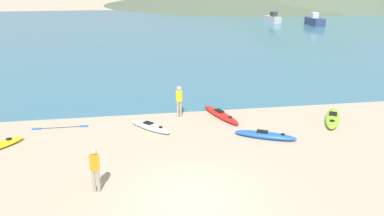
{
  "coord_description": "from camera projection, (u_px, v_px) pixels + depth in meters",
  "views": [
    {
      "loc": [
        -1.81,
        -11.06,
        7.36
      ],
      "look_at": [
        1.26,
        8.13,
        0.5
      ],
      "focal_mm": 35.0,
      "sensor_mm": 36.0,
      "label": 1
    }
  ],
  "objects": [
    {
      "name": "moored_boat_1",
      "position": [
        315.0,
        21.0,
        58.6
      ],
      "size": [
        1.74,
        4.22,
        1.98
      ],
      "color": "navy",
      "rests_on": "bay_water"
    },
    {
      "name": "bay_water",
      "position": [
        144.0,
        30.0,
        53.88
      ],
      "size": [
        160.0,
        70.0,
        0.06
      ],
      "primitive_type": "cube",
      "color": "teal",
      "rests_on": "ground_plane"
    },
    {
      "name": "person_near_foreground",
      "position": [
        95.0,
        167.0,
        13.21
      ],
      "size": [
        0.35,
        0.3,
        1.72
      ],
      "color": "gray",
      "rests_on": "ground_plane"
    },
    {
      "name": "kayak_on_sand_4",
      "position": [
        333.0,
        118.0,
        20.09
      ],
      "size": [
        2.28,
        3.15,
        0.38
      ],
      "color": "#8CCC2D",
      "rests_on": "ground_plane"
    },
    {
      "name": "kayak_on_sand_2",
      "position": [
        150.0,
        127.0,
        18.97
      ],
      "size": [
        2.19,
        2.32,
        0.35
      ],
      "color": "white",
      "rests_on": "ground_plane"
    },
    {
      "name": "kayak_on_sand_3",
      "position": [
        221.0,
        115.0,
        20.6
      ],
      "size": [
        1.64,
        3.29,
        0.36
      ],
      "color": "red",
      "rests_on": "ground_plane"
    },
    {
      "name": "person_near_waterline",
      "position": [
        179.0,
        99.0,
        20.41
      ],
      "size": [
        0.36,
        0.31,
        1.76
      ],
      "color": "gray",
      "rests_on": "ground_plane"
    },
    {
      "name": "kayak_on_sand_0",
      "position": [
        265.0,
        135.0,
        17.92
      ],
      "size": [
        2.9,
        1.83,
        0.36
      ],
      "color": "blue",
      "rests_on": "ground_plane"
    },
    {
      "name": "moored_boat_0",
      "position": [
        272.0,
        19.0,
        62.05
      ],
      "size": [
        1.92,
        3.79,
        1.79
      ],
      "color": "#B2B2B7",
      "rests_on": "bay_water"
    },
    {
      "name": "loose_paddle",
      "position": [
        60.0,
        128.0,
        19.21
      ],
      "size": [
        2.78,
        0.18,
        0.03
      ],
      "color": "black",
      "rests_on": "ground_plane"
    },
    {
      "name": "ground_plane",
      "position": [
        193.0,
        200.0,
        13.02
      ],
      "size": [
        400.0,
        400.0,
        0.0
      ],
      "primitive_type": "plane",
      "color": "tan"
    }
  ]
}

